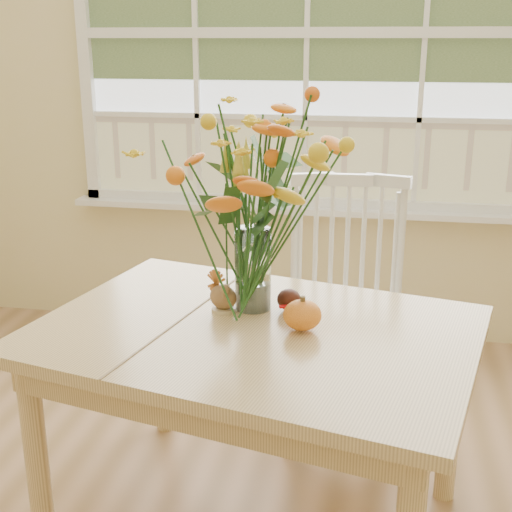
# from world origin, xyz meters

# --- Properties ---
(wall_back) EXTENTS (4.00, 0.02, 2.70)m
(wall_back) POSITION_xyz_m (0.00, 2.25, 1.35)
(wall_back) COLOR beige
(wall_back) RESTS_ON floor
(window) EXTENTS (2.42, 0.12, 1.74)m
(window) POSITION_xyz_m (0.00, 2.21, 1.53)
(window) COLOR silver
(window) RESTS_ON wall_back
(dining_table) EXTENTS (1.47, 1.19, 0.69)m
(dining_table) POSITION_xyz_m (0.03, 0.67, 0.60)
(dining_table) COLOR tan
(dining_table) RESTS_ON floor
(windsor_chair) EXTENTS (0.48, 0.46, 1.00)m
(windsor_chair) POSITION_xyz_m (0.27, 1.34, 0.56)
(windsor_chair) COLOR white
(windsor_chair) RESTS_ON floor
(flower_vase) EXTENTS (0.55, 0.55, 0.65)m
(flower_vase) POSITION_xyz_m (-0.01, 0.82, 1.09)
(flower_vase) COLOR white
(flower_vase) RESTS_ON dining_table
(pumpkin) EXTENTS (0.11, 0.11, 0.09)m
(pumpkin) POSITION_xyz_m (0.17, 0.67, 0.74)
(pumpkin) COLOR #CD5D18
(pumpkin) RESTS_ON dining_table
(turkey_figurine) EXTENTS (0.12, 0.11, 0.12)m
(turkey_figurine) POSITION_xyz_m (-0.09, 0.77, 0.74)
(turkey_figurine) COLOR #CCB78C
(turkey_figurine) RESTS_ON dining_table
(dark_gourd) EXTENTS (0.13, 0.09, 0.07)m
(dark_gourd) POSITION_xyz_m (0.11, 0.82, 0.73)
(dark_gourd) COLOR #38160F
(dark_gourd) RESTS_ON dining_table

